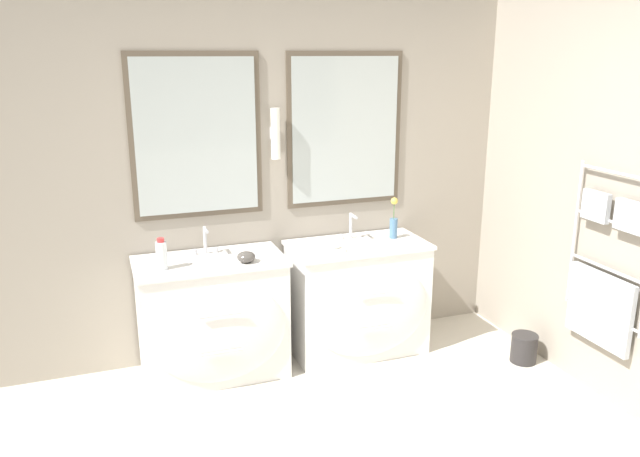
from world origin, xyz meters
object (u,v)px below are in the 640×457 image
vanity_right (359,298)px  toiletry_bottle (162,255)px  waste_bin (524,347)px  flower_vase (394,222)px  vanity_left (213,318)px  amenity_bowl (246,257)px

vanity_right → toiletry_bottle: size_ratio=4.85×
waste_bin → flower_vase: bearing=140.0°
toiletry_bottle → vanity_right: bearing=2.2°
vanity_right → toiletry_bottle: 1.43m
vanity_left → amenity_bowl: (0.21, -0.10, 0.43)m
vanity_left → flower_vase: 1.43m
vanity_left → toiletry_bottle: size_ratio=4.85×
vanity_right → waste_bin: 1.20m
vanity_left → amenity_bowl: bearing=-25.1°
toiletry_bottle → flower_vase: bearing=4.2°
vanity_right → flower_vase: flower_vase is taller
vanity_right → vanity_left: bearing=180.0°
toiletry_bottle → amenity_bowl: 0.52m
vanity_right → amenity_bowl: size_ratio=8.21×
vanity_left → amenity_bowl: 0.49m
vanity_left → waste_bin: bearing=-14.8°
toiletry_bottle → amenity_bowl: (0.52, -0.05, -0.06)m
vanity_left → flower_vase: (1.33, 0.07, 0.51)m
vanity_right → waste_bin: (1.03, -0.55, -0.31)m
flower_vase → vanity_left: bearing=-177.0°
vanity_left → flower_vase: bearing=3.0°
amenity_bowl → vanity_right: bearing=6.8°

